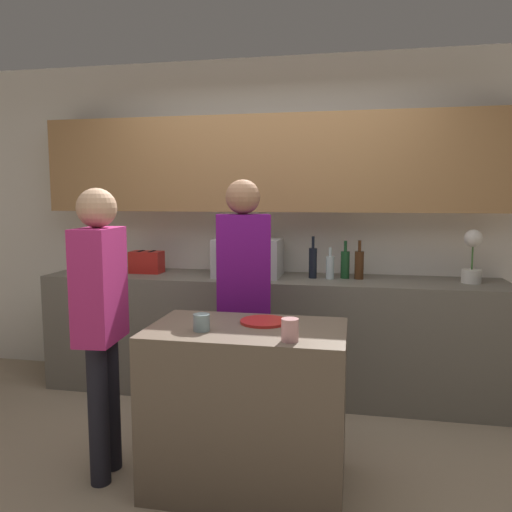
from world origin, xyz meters
The scene contains 16 objects.
ground_plane centered at (0.00, 0.00, 0.00)m, with size 14.00×14.00×0.00m, color gray.
back_wall centered at (0.00, 1.66, 1.54)m, with size 6.40×0.40×2.70m.
back_counter centered at (0.00, 1.39, 0.47)m, with size 3.60×0.62×0.94m.
kitchen_island centered at (0.11, 0.07, 0.44)m, with size 1.04×0.63×0.88m.
microwave centered at (-0.17, 1.41, 1.09)m, with size 0.52×0.39×0.30m.
toaster centered at (-1.04, 1.42, 1.03)m, with size 0.26×0.16×0.18m.
potted_plant centered at (1.51, 1.42, 1.14)m, with size 0.14×0.14×0.40m.
bottle_0 centered at (0.34, 1.41, 1.06)m, with size 0.06×0.06×0.33m.
bottle_1 centered at (0.48, 1.40, 1.03)m, with size 0.06×0.06×0.25m.
bottle_2 centered at (0.59, 1.45, 1.05)m, with size 0.07×0.07×0.29m.
bottle_3 centered at (0.70, 1.43, 1.05)m, with size 0.07×0.07×0.30m.
plate_on_island centered at (0.18, 0.18, 0.89)m, with size 0.26×0.26×0.01m.
cup_0 centered at (-0.11, -0.04, 0.93)m, with size 0.09×0.09×0.09m.
cup_1 centered at (0.36, -0.14, 0.94)m, with size 0.08×0.08×0.11m.
person_left centered at (-0.69, 0.00, 0.96)m, with size 0.22×0.35×1.62m.
person_center centered at (-0.04, 0.65, 1.00)m, with size 0.38×0.27×1.68m.
Camera 1 is at (0.65, -2.44, 1.57)m, focal length 35.00 mm.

